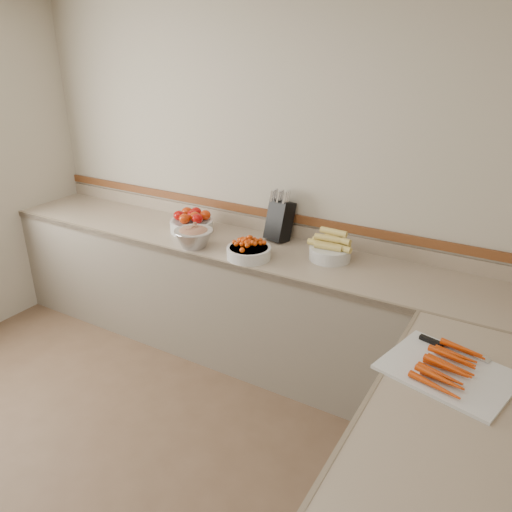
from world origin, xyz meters
The scene contains 9 objects.
ground_plane centered at (0.00, 0.00, 0.00)m, with size 4.00×4.00×0.00m, color brown.
back_wall centered at (0.00, 2.00, 1.30)m, with size 4.00×4.00×0.00m, color #AFA590.
counter_back centered at (0.00, 1.68, 0.45)m, with size 4.00×0.65×1.08m.
knife_block centered at (0.22, 1.90, 1.05)m, with size 0.20×0.22×0.38m.
tomato_bowl centered at (-0.43, 1.72, 0.97)m, with size 0.33×0.33×0.16m.
cherry_tomato_bowl centered at (0.21, 1.50, 0.95)m, with size 0.30×0.30×0.16m.
corn_bowl centered at (0.68, 1.76, 0.97)m, with size 0.31×0.28×0.20m.
rhubarb_bowl centered at (-0.23, 1.47, 0.98)m, with size 0.27×0.27×0.15m.
cutting_board centered at (1.60, 0.87, 0.92)m, with size 0.60×0.52×0.07m.
Camera 1 is at (1.80, -1.10, 2.23)m, focal length 35.00 mm.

